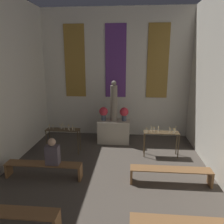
{
  "coord_description": "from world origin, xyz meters",
  "views": [
    {
      "loc": [
        0.64,
        2.22,
        3.28
      ],
      "look_at": [
        0.0,
        9.55,
        1.43
      ],
      "focal_mm": 35.0,
      "sensor_mm": 36.0,
      "label": 1
    }
  ],
  "objects_px": {
    "flower_vase_right": "(124,113)",
    "pew_third_left": "(4,216)",
    "candle_rack_right": "(161,136)",
    "person_seated": "(52,153)",
    "flower_vase_left": "(104,112)",
    "candle_rack_left": "(63,133)",
    "pew_back_left": "(44,167)",
    "altar": "(114,131)",
    "pew_back_right": "(171,173)",
    "statue": "(114,102)"
  },
  "relations": [
    {
      "from": "altar",
      "to": "pew_back_right",
      "type": "xyz_separation_m",
      "value": [
        1.73,
        -2.82,
        -0.12
      ]
    },
    {
      "from": "flower_vase_left",
      "to": "person_seated",
      "type": "xyz_separation_m",
      "value": [
        -1.05,
        -2.82,
        -0.44
      ]
    },
    {
      "from": "candle_rack_left",
      "to": "pew_third_left",
      "type": "height_order",
      "value": "candle_rack_left"
    },
    {
      "from": "flower_vase_right",
      "to": "pew_third_left",
      "type": "distance_m",
      "value": 5.27
    },
    {
      "from": "altar",
      "to": "pew_third_left",
      "type": "bearing_deg",
      "value": -110.04
    },
    {
      "from": "flower_vase_left",
      "to": "pew_back_right",
      "type": "distance_m",
      "value": 3.64
    },
    {
      "from": "pew_back_left",
      "to": "altar",
      "type": "bearing_deg",
      "value": 58.42
    },
    {
      "from": "statue",
      "to": "pew_back_right",
      "type": "xyz_separation_m",
      "value": [
        1.73,
        -2.82,
        -1.3
      ]
    },
    {
      "from": "statue",
      "to": "pew_back_right",
      "type": "distance_m",
      "value": 3.55
    },
    {
      "from": "flower_vase_right",
      "to": "candle_rack_right",
      "type": "distance_m",
      "value": 1.77
    },
    {
      "from": "candle_rack_right",
      "to": "pew_third_left",
      "type": "distance_m",
      "value": 5.01
    },
    {
      "from": "altar",
      "to": "pew_third_left",
      "type": "height_order",
      "value": "altar"
    },
    {
      "from": "candle_rack_left",
      "to": "pew_back_left",
      "type": "relative_size",
      "value": 0.55
    },
    {
      "from": "statue",
      "to": "flower_vase_left",
      "type": "bearing_deg",
      "value": -180.0
    },
    {
      "from": "flower_vase_left",
      "to": "pew_third_left",
      "type": "xyz_separation_m",
      "value": [
        -1.33,
        -4.74,
        -0.88
      ]
    },
    {
      "from": "candle_rack_right",
      "to": "pew_third_left",
      "type": "height_order",
      "value": "candle_rack_right"
    },
    {
      "from": "pew_back_right",
      "to": "candle_rack_right",
      "type": "bearing_deg",
      "value": 91.52
    },
    {
      "from": "candle_rack_left",
      "to": "pew_back_left",
      "type": "distance_m",
      "value": 1.76
    },
    {
      "from": "pew_back_left",
      "to": "person_seated",
      "type": "relative_size",
      "value": 2.84
    },
    {
      "from": "flower_vase_left",
      "to": "pew_back_right",
      "type": "xyz_separation_m",
      "value": [
        2.13,
        -2.82,
        -0.88
      ]
    },
    {
      "from": "altar",
      "to": "person_seated",
      "type": "bearing_deg",
      "value": -117.23
    },
    {
      "from": "pew_third_left",
      "to": "pew_back_right",
      "type": "bearing_deg",
      "value": 29.12
    },
    {
      "from": "candle_rack_right",
      "to": "pew_back_left",
      "type": "distance_m",
      "value": 3.84
    },
    {
      "from": "candle_rack_left",
      "to": "candle_rack_right",
      "type": "bearing_deg",
      "value": -0.02
    },
    {
      "from": "pew_back_left",
      "to": "statue",
      "type": "bearing_deg",
      "value": 58.42
    },
    {
      "from": "statue",
      "to": "flower_vase_left",
      "type": "relative_size",
      "value": 2.96
    },
    {
      "from": "candle_rack_left",
      "to": "pew_back_right",
      "type": "height_order",
      "value": "candle_rack_left"
    },
    {
      "from": "pew_back_right",
      "to": "person_seated",
      "type": "bearing_deg",
      "value": 180.0
    },
    {
      "from": "pew_back_left",
      "to": "pew_back_right",
      "type": "height_order",
      "value": "same"
    },
    {
      "from": "flower_vase_right",
      "to": "pew_third_left",
      "type": "relative_size",
      "value": 0.25
    },
    {
      "from": "candle_rack_right",
      "to": "altar",
      "type": "bearing_deg",
      "value": 146.7
    },
    {
      "from": "flower_vase_left",
      "to": "altar",
      "type": "bearing_deg",
      "value": 0.0
    },
    {
      "from": "altar",
      "to": "candle_rack_right",
      "type": "distance_m",
      "value": 2.03
    },
    {
      "from": "pew_back_left",
      "to": "candle_rack_left",
      "type": "bearing_deg",
      "value": 88.46
    },
    {
      "from": "flower_vase_right",
      "to": "candle_rack_right",
      "type": "relative_size",
      "value": 0.45
    },
    {
      "from": "candle_rack_right",
      "to": "person_seated",
      "type": "bearing_deg",
      "value": -151.4
    },
    {
      "from": "statue",
      "to": "person_seated",
      "type": "xyz_separation_m",
      "value": [
        -1.45,
        -2.82,
        -0.85
      ]
    },
    {
      "from": "statue",
      "to": "candle_rack_right",
      "type": "xyz_separation_m",
      "value": [
        1.69,
        -1.11,
        -0.9
      ]
    },
    {
      "from": "pew_back_right",
      "to": "pew_back_left",
      "type": "bearing_deg",
      "value": 180.0
    },
    {
      "from": "flower_vase_left",
      "to": "candle_rack_right",
      "type": "distance_m",
      "value": 2.41
    },
    {
      "from": "flower_vase_right",
      "to": "person_seated",
      "type": "distance_m",
      "value": 3.4
    },
    {
      "from": "flower_vase_right",
      "to": "candle_rack_left",
      "type": "distance_m",
      "value": 2.41
    },
    {
      "from": "altar",
      "to": "candle_rack_left",
      "type": "relative_size",
      "value": 1.05
    },
    {
      "from": "flower_vase_left",
      "to": "pew_back_left",
      "type": "relative_size",
      "value": 0.25
    },
    {
      "from": "flower_vase_left",
      "to": "person_seated",
      "type": "distance_m",
      "value": 3.04
    },
    {
      "from": "flower_vase_left",
      "to": "candle_rack_left",
      "type": "bearing_deg",
      "value": -139.31
    },
    {
      "from": "pew_back_right",
      "to": "flower_vase_right",
      "type": "bearing_deg",
      "value": 115.32
    },
    {
      "from": "statue",
      "to": "candle_rack_right",
      "type": "relative_size",
      "value": 1.32
    },
    {
      "from": "flower_vase_left",
      "to": "person_seated",
      "type": "bearing_deg",
      "value": -110.46
    },
    {
      "from": "candle_rack_right",
      "to": "pew_back_left",
      "type": "bearing_deg",
      "value": -153.43
    }
  ]
}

